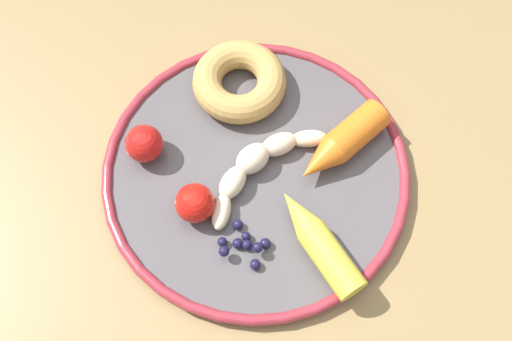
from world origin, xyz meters
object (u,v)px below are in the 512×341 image
at_px(carrot_yellow, 318,241).
at_px(donut, 239,82).
at_px(carrot_orange, 341,144).
at_px(plate, 256,172).
at_px(tomato_near, 195,203).
at_px(blueberry_pile, 245,245).
at_px(tomato_mid, 144,144).
at_px(dining_table, 220,224).
at_px(banana, 258,165).

distance_m(carrot_yellow, donut, 0.21).
height_order(carrot_orange, carrot_yellow, carrot_orange).
xyz_separation_m(plate, carrot_yellow, (-0.09, -0.07, 0.02)).
relative_size(donut, tomato_near, 2.57).
bearing_deg(carrot_yellow, carrot_orange, -13.71).
relative_size(blueberry_pile, tomato_mid, 1.32).
distance_m(donut, tomato_mid, 0.13).
distance_m(carrot_yellow, tomato_mid, 0.22).
bearing_deg(plate, tomato_mid, 80.96).
bearing_deg(tomato_mid, carrot_yellow, -119.19).
xyz_separation_m(dining_table, blueberry_pile, (-0.06, -0.03, 0.10)).
bearing_deg(banana, dining_table, 124.71).
distance_m(banana, tomato_mid, 0.13).
xyz_separation_m(carrot_orange, tomato_near, (-0.08, 0.16, 0.00)).
bearing_deg(donut, carrot_orange, -124.58).
relative_size(banana, donut, 1.18).
bearing_deg(blueberry_pile, carrot_orange, -41.86).
xyz_separation_m(banana, carrot_yellow, (-0.09, -0.06, 0.00)).
height_order(dining_table, plate, plate).
relative_size(carrot_yellow, donut, 1.13).
height_order(carrot_orange, tomato_mid, tomato_mid).
xyz_separation_m(donut, tomato_mid, (-0.09, 0.10, 0.00)).
bearing_deg(carrot_orange, blueberry_pile, 138.14).
distance_m(carrot_orange, carrot_yellow, 0.12).
height_order(banana, blueberry_pile, banana).
relative_size(plate, carrot_yellow, 2.78).
relative_size(tomato_near, tomato_mid, 1.00).
relative_size(donut, blueberry_pile, 1.95).
height_order(carrot_yellow, blueberry_pile, carrot_yellow).
bearing_deg(plate, blueberry_pile, 173.76).
relative_size(carrot_yellow, blueberry_pile, 2.20).
bearing_deg(tomato_near, carrot_orange, -64.33).
bearing_deg(banana, blueberry_pile, 172.68).
bearing_deg(tomato_near, blueberry_pile, -126.75).
xyz_separation_m(carrot_yellow, tomato_mid, (0.11, 0.19, 0.00)).
bearing_deg(carrot_yellow, blueberry_pile, 92.17).
xyz_separation_m(blueberry_pile, tomato_mid, (0.11, 0.11, 0.01)).
relative_size(plate, tomato_mid, 8.10).
distance_m(banana, tomato_near, 0.08).
distance_m(donut, blueberry_pile, 0.20).
bearing_deg(tomato_near, banana, -52.13).
distance_m(carrot_orange, donut, 0.14).
bearing_deg(blueberry_pile, tomato_near, 53.25).
height_order(carrot_orange, tomato_near, tomato_near).
distance_m(plate, carrot_yellow, 0.11).
xyz_separation_m(tomato_near, tomato_mid, (0.07, 0.06, -0.00)).
bearing_deg(carrot_orange, plate, 105.58).
height_order(carrot_yellow, donut, same).
height_order(dining_table, carrot_orange, carrot_orange).
bearing_deg(plate, donut, 11.70).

